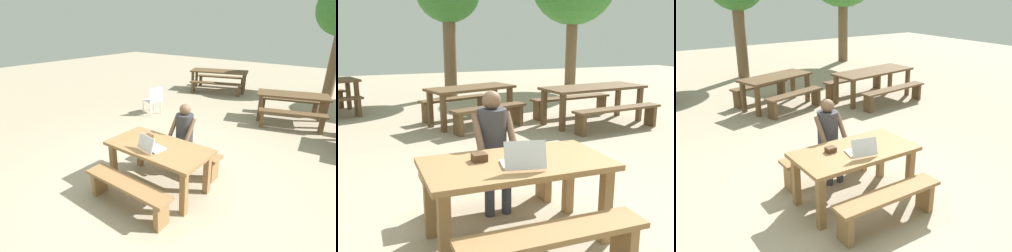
# 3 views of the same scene
# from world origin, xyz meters

# --- Properties ---
(ground_plane) EXTENTS (30.00, 30.00, 0.00)m
(ground_plane) POSITION_xyz_m (0.00, 0.00, 0.00)
(ground_plane) COLOR tan
(picnic_table_front) EXTENTS (1.60, 0.83, 0.73)m
(picnic_table_front) POSITION_xyz_m (0.00, 0.00, 0.62)
(picnic_table_front) COLOR olive
(picnic_table_front) RESTS_ON ground
(bench_near) EXTENTS (1.43, 0.30, 0.44)m
(bench_near) POSITION_xyz_m (0.00, -0.70, 0.32)
(bench_near) COLOR olive
(bench_near) RESTS_ON ground
(bench_far) EXTENTS (1.43, 0.30, 0.44)m
(bench_far) POSITION_xyz_m (0.00, 0.70, 0.32)
(bench_far) COLOR olive
(bench_far) RESTS_ON ground
(laptop) EXTENTS (0.39, 0.36, 0.24)m
(laptop) POSITION_xyz_m (-0.01, -0.16, 0.79)
(laptop) COLOR silver
(laptop) RESTS_ON picnic_table_front
(small_pouch) EXTENTS (0.12, 0.11, 0.07)m
(small_pouch) POSITION_xyz_m (-0.29, 0.11, 0.76)
(small_pouch) COLOR #4C331E
(small_pouch) RESTS_ON picnic_table_front
(person_seated) EXTENTS (0.41, 0.41, 1.24)m
(person_seated) POSITION_xyz_m (0.02, 0.66, 0.72)
(person_seated) COLOR #333847
(person_seated) RESTS_ON ground
(plastic_chair) EXTENTS (0.54, 0.54, 0.81)m
(plastic_chair) POSITION_xyz_m (-2.42, 2.74, 0.43)
(plastic_chair) COLOR white
(plastic_chair) RESTS_ON ground
(picnic_table_mid) EXTENTS (1.87, 1.19, 0.75)m
(picnic_table_mid) POSITION_xyz_m (0.88, 4.49, 0.63)
(picnic_table_mid) COLOR brown
(picnic_table_mid) RESTS_ON ground
(bench_mid_south) EXTENTS (1.58, 0.73, 0.45)m
(bench_mid_south) POSITION_xyz_m (1.06, 3.87, 0.33)
(bench_mid_south) COLOR brown
(bench_mid_south) RESTS_ON ground
(bench_mid_north) EXTENTS (1.58, 0.73, 0.45)m
(bench_mid_north) POSITION_xyz_m (0.70, 5.10, 0.33)
(bench_mid_north) COLOR brown
(bench_mid_north) RESTS_ON ground
(picnic_table_rear) EXTENTS (2.26, 1.44, 0.78)m
(picnic_table_rear) POSITION_xyz_m (-2.24, 6.45, 0.67)
(picnic_table_rear) COLOR brown
(picnic_table_rear) RESTS_ON ground
(bench_rear_south) EXTENTS (1.90, 0.86, 0.44)m
(bench_rear_south) POSITION_xyz_m (-2.05, 5.83, 0.34)
(bench_rear_south) COLOR brown
(bench_rear_south) RESTS_ON ground
(bench_rear_north) EXTENTS (1.90, 0.86, 0.44)m
(bench_rear_north) POSITION_xyz_m (-2.44, 7.07, 0.34)
(bench_rear_north) COLOR brown
(bench_rear_north) RESTS_ON ground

